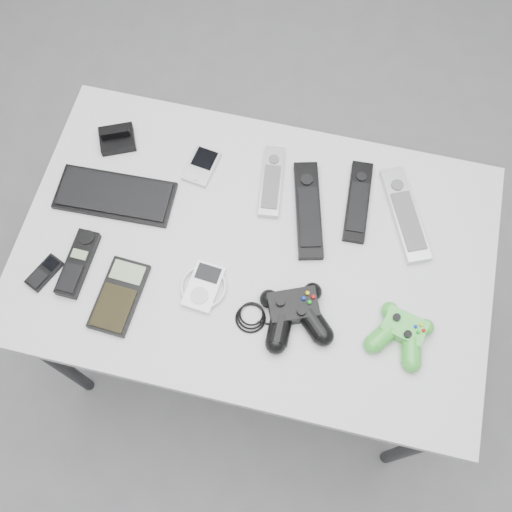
% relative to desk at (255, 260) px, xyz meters
% --- Properties ---
extents(floor, '(3.50, 3.50, 0.00)m').
position_rel_desk_xyz_m(floor, '(-0.01, 0.02, -0.67)').
color(floor, slate).
rests_on(floor, ground).
extents(desk, '(1.09, 0.70, 0.73)m').
position_rel_desk_xyz_m(desk, '(0.00, 0.00, 0.00)').
color(desk, '#ABAAAD').
rests_on(desk, floor).
extents(pda_keyboard, '(0.28, 0.13, 0.02)m').
position_rel_desk_xyz_m(pda_keyboard, '(-0.36, 0.06, 0.07)').
color(pda_keyboard, black).
rests_on(pda_keyboard, desk).
extents(dock_bracket, '(0.11, 0.10, 0.05)m').
position_rel_desk_xyz_m(dock_bracket, '(-0.40, 0.21, 0.09)').
color(dock_bracket, black).
rests_on(dock_bracket, desk).
extents(pda, '(0.08, 0.11, 0.02)m').
position_rel_desk_xyz_m(pda, '(-0.18, 0.18, 0.07)').
color(pda, '#A2A2A9').
rests_on(pda, desk).
extents(remote_silver_a, '(0.07, 0.19, 0.02)m').
position_rel_desk_xyz_m(remote_silver_a, '(-0.00, 0.18, 0.07)').
color(remote_silver_a, '#A2A2A9').
rests_on(remote_silver_a, desk).
extents(remote_black_a, '(0.12, 0.26, 0.03)m').
position_rel_desk_xyz_m(remote_black_a, '(0.10, 0.12, 0.08)').
color(remote_black_a, black).
rests_on(remote_black_a, desk).
extents(remote_black_b, '(0.06, 0.21, 0.02)m').
position_rel_desk_xyz_m(remote_black_b, '(0.21, 0.17, 0.07)').
color(remote_black_b, black).
rests_on(remote_black_b, desk).
extents(remote_silver_b, '(0.15, 0.25, 0.02)m').
position_rel_desk_xyz_m(remote_silver_b, '(0.32, 0.16, 0.08)').
color(remote_silver_b, '#B9BAC0').
rests_on(remote_silver_b, desk).
extents(mobile_phone, '(0.07, 0.10, 0.01)m').
position_rel_desk_xyz_m(mobile_phone, '(-0.45, -0.17, 0.07)').
color(mobile_phone, black).
rests_on(mobile_phone, desk).
extents(cordless_handset, '(0.05, 0.16, 0.03)m').
position_rel_desk_xyz_m(cordless_handset, '(-0.38, -0.13, 0.08)').
color(cordless_handset, black).
rests_on(cordless_handset, desk).
extents(calculator, '(0.10, 0.18, 0.02)m').
position_rel_desk_xyz_m(calculator, '(-0.27, -0.18, 0.07)').
color(calculator, black).
rests_on(calculator, desk).
extents(mp3_player, '(0.11, 0.12, 0.02)m').
position_rel_desk_xyz_m(mp3_player, '(-0.09, -0.12, 0.07)').
color(mp3_player, white).
rests_on(mp3_player, desk).
extents(controller_black, '(0.30, 0.25, 0.05)m').
position_rel_desk_xyz_m(controller_black, '(0.12, -0.14, 0.09)').
color(controller_black, black).
rests_on(controller_black, desk).
extents(controller_green, '(0.16, 0.16, 0.04)m').
position_rel_desk_xyz_m(controller_green, '(0.35, -0.13, 0.09)').
color(controller_green, green).
rests_on(controller_green, desk).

